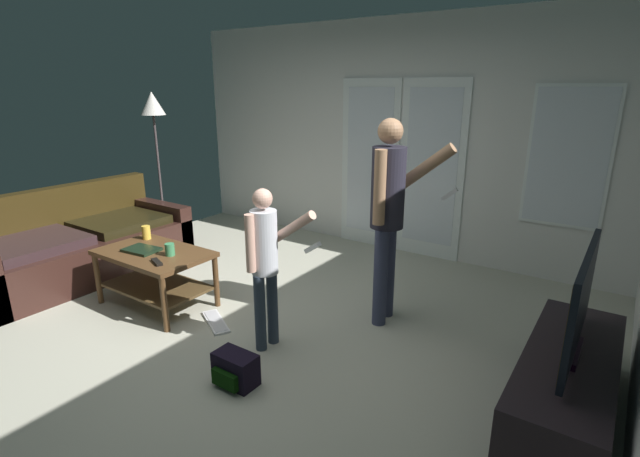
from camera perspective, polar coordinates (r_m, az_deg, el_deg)
name	(u,v)px	position (r m, az deg, el deg)	size (l,w,h in m)	color
ground_plane	(232,332)	(3.98, -10.64, -12.31)	(5.53, 5.32, 0.02)	#B2B09C
wall_back_with_doors	(390,141)	(5.62, 8.55, 10.49)	(5.53, 0.09, 2.68)	silver
leather_couch	(79,247)	(5.51, -27.35, -2.04)	(0.99, 2.14, 0.89)	#331D18
coffee_table	(155,266)	(4.44, -19.47, -4.33)	(1.01, 0.63, 0.51)	#54371E
tv_stand	(566,385)	(3.29, 27.81, -16.55)	(0.49, 1.49, 0.41)	black
flat_screen_tv	(580,305)	(3.05, 29.16, -8.09)	(0.08, 1.05, 0.64)	black
person_adult	(389,205)	(3.76, 8.40, 2.88)	(0.62, 0.50, 1.69)	#363B56
person_child	(266,255)	(3.41, -6.65, -3.28)	(0.52, 0.33, 1.23)	#303C4C
floor_lamp	(153,114)	(6.29, -19.65, 13.02)	(0.30, 0.30, 1.85)	#33351E
backpack	(235,369)	(3.30, -10.32, -16.55)	(0.29, 0.21, 0.22)	black
loose_keyboard	(216,322)	(4.12, -12.59, -11.03)	(0.45, 0.33, 0.02)	white
laptop_closed	(142,250)	(4.44, -20.91, -2.43)	(0.30, 0.22, 0.02)	black
cup_near_edge	(170,249)	(4.23, -17.80, -2.44)	(0.08, 0.08, 0.11)	#3B8554
cup_by_laptop	(146,232)	(4.75, -20.41, -0.46)	(0.08, 0.08, 0.13)	gold
tv_remote_black	(157,262)	(4.10, -19.27, -3.87)	(0.17, 0.05, 0.02)	black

